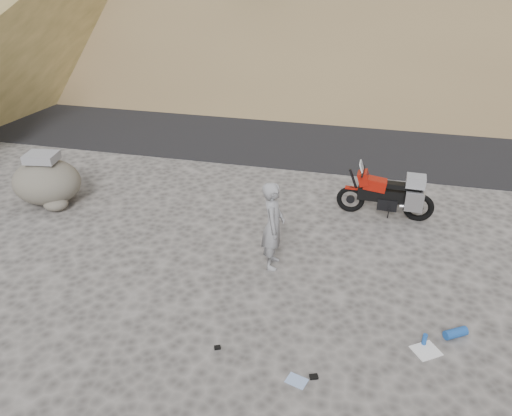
% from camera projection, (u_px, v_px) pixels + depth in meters
% --- Properties ---
extents(ground, '(140.00, 140.00, 0.00)m').
position_uv_depth(ground, '(296.00, 292.00, 9.38)').
color(ground, '#454240').
rests_on(ground, ground).
extents(road, '(120.00, 7.00, 0.05)m').
position_uv_depth(road, '(339.00, 132.00, 17.07)').
color(road, black).
rests_on(road, ground).
extents(motorcycle, '(2.26, 0.69, 1.35)m').
position_uv_depth(motorcycle, '(390.00, 195.00, 11.65)').
color(motorcycle, black).
rests_on(motorcycle, ground).
extents(man, '(0.51, 0.72, 1.84)m').
position_uv_depth(man, '(272.00, 264.00, 10.16)').
color(man, gray).
rests_on(man, ground).
extents(boulder, '(1.79, 1.56, 1.28)m').
position_uv_depth(boulder, '(47.00, 181.00, 12.32)').
color(boulder, '#545048').
rests_on(boulder, ground).
extents(small_rock, '(0.69, 0.64, 0.36)m').
position_uv_depth(small_rock, '(56.00, 203.00, 12.12)').
color(small_rock, '#545048').
rests_on(small_rock, ground).
extents(gear_white_cloth, '(0.54, 0.53, 0.01)m').
position_uv_depth(gear_white_cloth, '(426.00, 351.00, 8.03)').
color(gear_white_cloth, white).
rests_on(gear_white_cloth, ground).
extents(gear_blue_mat, '(0.42, 0.35, 0.16)m').
position_uv_depth(gear_blue_mat, '(456.00, 333.00, 8.28)').
color(gear_blue_mat, '#1A4B9D').
rests_on(gear_blue_mat, ground).
extents(gear_bottle, '(0.08, 0.08, 0.21)m').
position_uv_depth(gear_bottle, '(425.00, 340.00, 8.11)').
color(gear_bottle, '#1A4B9D').
rests_on(gear_bottle, ground).
extents(gear_glove_a, '(0.15, 0.13, 0.04)m').
position_uv_depth(gear_glove_a, '(314.00, 377.00, 7.54)').
color(gear_glove_a, black).
rests_on(gear_glove_a, ground).
extents(gear_glove_b, '(0.13, 0.11, 0.03)m').
position_uv_depth(gear_glove_b, '(217.00, 348.00, 8.07)').
color(gear_glove_b, black).
rests_on(gear_glove_b, ground).
extents(gear_blue_cloth, '(0.36, 0.30, 0.01)m').
position_uv_depth(gear_blue_cloth, '(297.00, 381.00, 7.48)').
color(gear_blue_cloth, '#8CA8D9').
rests_on(gear_blue_cloth, ground).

